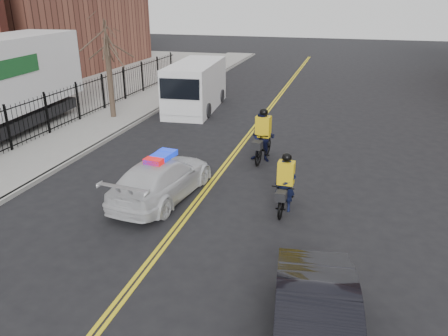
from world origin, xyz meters
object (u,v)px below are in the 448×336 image
police_cruiser (162,178)px  cargo_van (195,87)px  cyclist_near (285,191)px  dark_sedan (316,329)px  cyclist_far (263,141)px

police_cruiser → cargo_van: bearing=-69.5°
police_cruiser → cargo_van: 11.78m
police_cruiser → cyclist_near: 3.99m
police_cruiser → cyclist_near: cyclist_near is taller
police_cruiser → cyclist_near: bearing=-171.1°
dark_sedan → cargo_van: size_ratio=0.66×
cargo_van → cyclist_far: bearing=-57.9°
cargo_van → cyclist_far: 8.98m
dark_sedan → cyclist_far: size_ratio=1.98×
cyclist_far → police_cruiser: bearing=-115.1°
dark_sedan → cyclist_near: cyclist_near is taller
police_cruiser → dark_sedan: police_cruiser is taller
dark_sedan → cyclist_far: cyclist_far is taller
dark_sedan → cargo_van: cargo_van is taller
police_cruiser → cargo_van: cargo_van is taller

